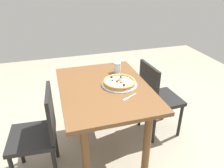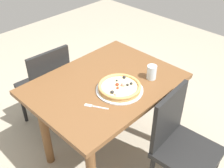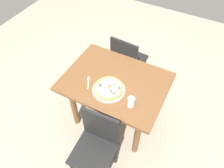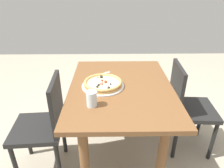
# 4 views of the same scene
# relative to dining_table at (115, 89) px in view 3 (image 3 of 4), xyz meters

# --- Properties ---
(ground_plane) EXTENTS (6.00, 6.00, 0.00)m
(ground_plane) POSITION_rel_dining_table_xyz_m (0.00, 0.00, -0.63)
(ground_plane) COLOR #9E937F
(dining_table) EXTENTS (1.11, 0.83, 0.77)m
(dining_table) POSITION_rel_dining_table_xyz_m (0.00, 0.00, 0.00)
(dining_table) COLOR brown
(dining_table) RESTS_ON ground
(chair_near) EXTENTS (0.43, 0.43, 0.88)m
(chair_near) POSITION_rel_dining_table_xyz_m (0.11, -0.63, -0.14)
(chair_near) COLOR black
(chair_near) RESTS_ON ground
(chair_far) EXTENTS (0.43, 0.43, 0.88)m
(chair_far) POSITION_rel_dining_table_xyz_m (-0.14, 0.63, -0.14)
(chair_far) COLOR black
(chair_far) RESTS_ON ground
(plate) EXTENTS (0.34, 0.34, 0.01)m
(plate) POSITION_rel_dining_table_xyz_m (-0.00, -0.15, 0.14)
(plate) COLOR silver
(plate) RESTS_ON dining_table
(pizza) EXTENTS (0.31, 0.31, 0.05)m
(pizza) POSITION_rel_dining_table_xyz_m (-0.00, -0.15, 0.17)
(pizza) COLOR tan
(pizza) RESTS_ON plate
(fork) EXTENTS (0.09, 0.15, 0.00)m
(fork) POSITION_rel_dining_table_xyz_m (-0.25, -0.15, 0.14)
(fork) COLOR silver
(fork) RESTS_ON dining_table
(drinking_glass) EXTENTS (0.07, 0.07, 0.11)m
(drinking_glass) POSITION_rel_dining_table_xyz_m (0.28, -0.22, 0.19)
(drinking_glass) COLOR silver
(drinking_glass) RESTS_ON dining_table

